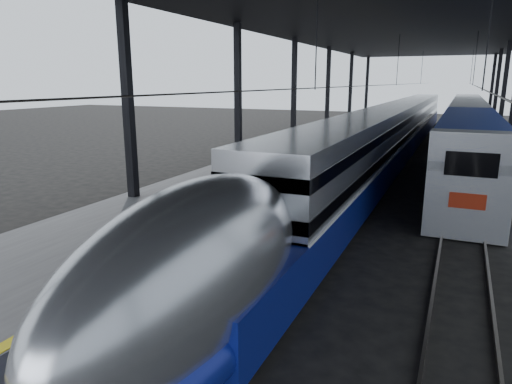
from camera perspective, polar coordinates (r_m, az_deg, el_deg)
The scene contains 8 objects.
ground at distance 13.19m, azimuth -8.51°, elevation -12.17°, with size 160.00×160.00×0.00m, color black.
platform at distance 32.00m, azimuth 5.51°, elevation 4.22°, with size 6.00×80.00×1.00m, color #4C4C4F.
yellow_strip at distance 31.15m, azimuth 10.43°, elevation 4.74°, with size 0.30×80.00×0.01m, color yellow.
rails at distance 30.53m, azimuth 19.87°, elevation 2.21°, with size 6.52×80.00×0.16m.
canopy at distance 30.48m, azimuth 16.16°, elevation 19.56°, with size 18.00×75.00×9.47m.
tgv_train at distance 35.26m, azimuth 16.69°, elevation 6.83°, with size 2.79×65.20×4.00m.
second_train at distance 44.83m, azimuth 24.85°, elevation 7.69°, with size 2.90×56.05×3.99m.
child at distance 12.19m, azimuth -15.79°, elevation -7.40°, with size 0.32×0.21×0.89m, color #4A2E18.
Camera 1 is at (6.53, -9.93, 5.71)m, focal length 32.00 mm.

